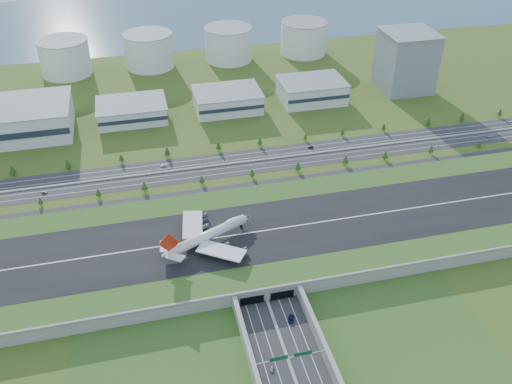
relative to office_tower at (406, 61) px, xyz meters
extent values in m
plane|color=#354C18|center=(-200.00, -195.00, -27.50)|extent=(1200.00, 1200.00, 0.00)
cube|color=gray|center=(-200.00, -195.00, -23.50)|extent=(520.00, 100.00, 8.00)
cube|color=#2D4B1A|center=(-200.00, -195.00, -19.42)|extent=(520.00, 100.00, 0.16)
cube|color=black|center=(-200.00, -195.00, -19.28)|extent=(520.00, 58.00, 0.12)
cube|color=silver|center=(-200.00, -195.00, -19.20)|extent=(520.00, 0.90, 0.02)
cube|color=gray|center=(-200.00, -244.40, -18.90)|extent=(520.00, 1.20, 1.20)
cube|color=gray|center=(-218.20, -295.00, -23.50)|extent=(2.40, 100.00, 8.00)
cube|color=gray|center=(-181.80, -295.00, -23.50)|extent=(2.40, 100.00, 8.00)
cube|color=black|center=(-208.50, -245.20, -24.30)|extent=(13.00, 1.20, 6.00)
cube|color=black|center=(-191.50, -245.20, -24.30)|extent=(13.00, 1.20, 6.00)
cylinder|color=gray|center=(-219.00, -290.00, -24.00)|extent=(0.70, 0.70, 7.00)
cylinder|color=gray|center=(-181.00, -290.00, -24.00)|extent=(0.70, 0.70, 7.00)
cube|color=gray|center=(-200.00, -290.00, -20.30)|extent=(38.00, 0.50, 0.50)
cube|color=#0C4C23|center=(-206.00, -290.10, -18.90)|extent=(9.00, 0.30, 2.40)
cube|color=#0C4C23|center=(-194.00, -290.10, -18.90)|extent=(9.00, 0.30, 2.40)
cube|color=#28282B|center=(-200.00, -100.00, -27.44)|extent=(560.00, 36.00, 0.12)
cylinder|color=#3D2819|center=(-328.01, -122.00, -26.46)|extent=(0.50, 0.50, 2.09)
cone|color=#143F11|center=(-328.01, -122.00, -23.79)|extent=(3.25, 3.25, 4.17)
cylinder|color=#3D2819|center=(-289.34, -122.00, -26.25)|extent=(0.50, 0.50, 2.49)
cone|color=#143F11|center=(-289.34, -122.00, -23.06)|extent=(3.88, 3.88, 4.99)
cylinder|color=#3D2819|center=(-257.65, -122.00, -26.09)|extent=(0.50, 0.50, 2.83)
cone|color=#143F11|center=(-257.65, -122.00, -22.47)|extent=(4.40, 4.40, 5.66)
cylinder|color=#3D2819|center=(-216.70, -122.00, -26.26)|extent=(0.50, 0.50, 2.47)
cone|color=#143F11|center=(-216.70, -122.00, -23.10)|extent=(3.85, 3.85, 4.95)
cylinder|color=#3D2819|center=(-179.48, -122.00, -26.26)|extent=(0.50, 0.50, 2.49)
cone|color=#143F11|center=(-179.48, -122.00, -23.08)|extent=(3.87, 3.87, 4.98)
cylinder|color=#3D2819|center=(-144.31, -122.00, -26.08)|extent=(0.50, 0.50, 2.83)
cone|color=#143F11|center=(-144.31, -122.00, -22.46)|extent=(4.41, 4.41, 5.67)
cylinder|color=#3D2819|center=(-106.43, -122.00, -25.99)|extent=(0.50, 0.50, 3.03)
cone|color=#143F11|center=(-106.43, -122.00, -22.12)|extent=(4.71, 4.71, 6.06)
cylinder|color=#3D2819|center=(-73.78, -122.00, -26.07)|extent=(0.50, 0.50, 2.86)
cone|color=#143F11|center=(-73.78, -122.00, -22.42)|extent=(4.44, 4.44, 5.71)
cylinder|color=#3D2819|center=(-34.87, -122.00, -26.14)|extent=(0.50, 0.50, 2.72)
cone|color=#143F11|center=(-34.87, -122.00, -22.66)|extent=(4.23, 4.23, 5.44)
cylinder|color=#3D2819|center=(7.87, -122.00, -26.37)|extent=(0.50, 0.50, 2.27)
cone|color=#143F11|center=(7.87, -122.00, -23.47)|extent=(3.53, 3.53, 4.53)
cylinder|color=#3D2819|center=(-350.92, -78.00, -25.99)|extent=(0.50, 0.50, 3.02)
cone|color=#143F11|center=(-350.92, -78.00, -22.14)|extent=(4.69, 4.69, 6.03)
cylinder|color=#3D2819|center=(-311.58, -78.00, -26.11)|extent=(0.50, 0.50, 2.77)
cone|color=#143F11|center=(-311.58, -78.00, -22.57)|extent=(4.32, 4.32, 5.55)
cylinder|color=#3D2819|center=(-272.19, -78.00, -26.27)|extent=(0.50, 0.50, 2.47)
cone|color=#143F11|center=(-272.19, -78.00, -23.11)|extent=(3.84, 3.84, 4.94)
cylinder|color=#3D2819|center=(-237.13, -78.00, -26.00)|extent=(0.50, 0.50, 2.99)
cone|color=#143F11|center=(-237.13, -78.00, -22.18)|extent=(4.65, 4.65, 5.98)
cylinder|color=#3D2819|center=(-196.47, -78.00, -26.12)|extent=(0.50, 0.50, 2.76)
cone|color=#143F11|center=(-196.47, -78.00, -22.60)|extent=(4.29, 4.29, 5.51)
cylinder|color=#3D2819|center=(-162.74, -78.00, -26.21)|extent=(0.50, 0.50, 2.58)
cone|color=#143F11|center=(-162.74, -78.00, -22.92)|extent=(4.01, 4.01, 5.15)
cylinder|color=#3D2819|center=(-124.22, -78.00, -26.46)|extent=(0.50, 0.50, 2.09)
cone|color=#143F11|center=(-124.22, -78.00, -23.79)|extent=(3.25, 3.25, 4.17)
cylinder|color=#3D2819|center=(-91.78, -78.00, -26.35)|extent=(0.50, 0.50, 2.29)
cone|color=#143F11|center=(-91.78, -78.00, -23.43)|extent=(3.56, 3.56, 4.58)
cylinder|color=#3D2819|center=(-54.87, -78.00, -26.26)|extent=(0.50, 0.50, 2.48)
cone|color=#143F11|center=(-54.87, -78.00, -23.08)|extent=(3.86, 3.86, 4.97)
cylinder|color=#3D2819|center=(-13.44, -78.00, -26.24)|extent=(0.50, 0.50, 2.51)
cone|color=#143F11|center=(-13.44, -78.00, -23.03)|extent=(3.91, 3.91, 5.03)
cylinder|color=#3D2819|center=(18.81, -78.00, -26.03)|extent=(0.50, 0.50, 2.94)
cone|color=#143F11|center=(18.81, -78.00, -22.27)|extent=(4.57, 4.57, 5.88)
cylinder|color=#3D2819|center=(55.87, -78.00, -26.13)|extent=(0.50, 0.50, 2.75)
cone|color=#143F11|center=(55.87, -78.00, -22.61)|extent=(4.28, 4.28, 5.50)
cube|color=silver|center=(-260.00, -5.00, -20.00)|extent=(58.00, 42.00, 15.00)
cube|color=silver|center=(-175.00, -5.00, -19.00)|extent=(58.00, 42.00, 17.00)
cube|color=silver|center=(-95.00, -5.00, -18.00)|extent=(58.00, 42.00, 19.00)
cube|color=gray|center=(0.00, 0.00, 0.00)|extent=(46.00, 46.00, 55.00)
cylinder|color=silver|center=(-320.00, 115.00, -10.00)|extent=(50.00, 50.00, 35.00)
cylinder|color=silver|center=(-235.00, 115.00, -10.00)|extent=(50.00, 50.00, 35.00)
cylinder|color=silver|center=(-150.00, 115.00, -10.00)|extent=(50.00, 50.00, 35.00)
cylinder|color=silver|center=(-65.00, 115.00, -10.00)|extent=(50.00, 50.00, 35.00)
cube|color=#3A5C6F|center=(-200.00, 285.00, -27.47)|extent=(1200.00, 260.00, 0.06)
cylinder|color=silver|center=(-223.65, -197.75, -13.91)|extent=(49.19, 26.20, 5.86)
cone|color=silver|center=(-198.57, -186.58, -13.91)|extent=(9.07, 8.33, 5.86)
cone|color=silver|center=(-248.72, -208.92, -13.55)|extent=(10.74, 9.07, 5.86)
ellipsoid|color=silver|center=(-207.73, -190.66, -11.80)|extent=(13.26, 9.25, 3.60)
cube|color=silver|center=(-218.99, -212.70, -14.83)|extent=(29.43, 25.23, 1.45)
cube|color=silver|center=(-231.65, -184.28, -14.83)|extent=(15.62, 28.84, 1.45)
cylinder|color=#38383D|center=(-215.19, -206.00, -16.84)|extent=(5.46, 4.44, 2.75)
cylinder|color=#38383D|center=(-206.22, -213.03, -16.84)|extent=(5.46, 4.44, 2.75)
cylinder|color=#38383D|center=(-224.13, -185.94, -16.84)|extent=(5.46, 4.44, 2.75)
cylinder|color=#38383D|center=(-223.35, -174.58, -16.84)|extent=(5.46, 4.44, 2.75)
cube|color=silver|center=(-245.47, -213.98, -12.81)|extent=(11.37, 10.36, 0.55)
cube|color=silver|center=(-250.31, -203.12, -12.81)|extent=(6.51, 10.58, 0.55)
cube|color=#BA270C|center=(-247.89, -208.55, -6.59)|extent=(12.25, 6.06, 13.72)
cylinder|color=black|center=(-202.05, -188.13, -18.72)|extent=(1.74, 0.64, 1.74)
cylinder|color=black|center=(-225.80, -201.91, -18.72)|extent=(1.74, 0.64, 1.74)
cylinder|color=black|center=(-228.18, -196.56, -18.72)|extent=(1.74, 0.64, 1.74)
cylinder|color=black|center=(-230.82, -204.15, -18.72)|extent=(1.74, 0.64, 1.74)
cylinder|color=black|center=(-233.20, -198.80, -18.72)|extent=(1.74, 0.64, 1.74)
imported|color=silver|center=(-209.05, -289.23, -26.72)|extent=(2.84, 4.18, 1.32)
imported|color=#0E1548|center=(-191.02, -261.25, -26.54)|extent=(4.83, 6.68, 1.69)
imported|color=slate|center=(-326.74, -108.23, -26.71)|extent=(4.17, 2.41, 1.33)
imported|color=black|center=(-123.89, -91.27, -26.69)|extent=(4.30, 1.93, 1.37)
imported|color=silver|center=(26.48, -109.49, -26.62)|extent=(5.73, 3.20, 1.51)
imported|color=silver|center=(-241.90, -91.45, -26.66)|extent=(5.05, 2.32, 1.43)
camera|label=1|loc=(-255.22, -448.25, 190.25)|focal=38.00mm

